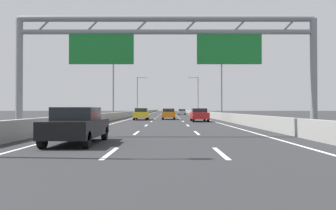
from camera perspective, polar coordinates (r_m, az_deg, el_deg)
ground_plane at (r=98.38m, az=0.07°, el=-1.48°), size 260.00×260.00×0.00m
lane_dash_left_1 at (r=11.12m, az=-9.73°, el=-8.11°), size 0.16×3.00×0.01m
lane_dash_left_2 at (r=20.01m, az=-5.31°, el=-4.78°), size 0.16×3.00×0.01m
lane_dash_left_3 at (r=28.96m, az=-3.62°, el=-3.50°), size 0.16×3.00×0.01m
lane_dash_left_4 at (r=37.94m, az=-2.73°, el=-2.82°), size 0.16×3.00×0.01m
lane_dash_left_5 at (r=46.93m, az=-2.19°, el=-2.40°), size 0.16×3.00×0.01m
lane_dash_left_6 at (r=55.92m, az=-1.82°, el=-2.12°), size 0.16×3.00×0.01m
lane_dash_left_7 at (r=64.91m, az=-1.55°, el=-1.91°), size 0.16×3.00×0.01m
lane_dash_left_8 at (r=73.90m, az=-1.35°, el=-1.76°), size 0.16×3.00×0.01m
lane_dash_left_9 at (r=82.90m, az=-1.19°, el=-1.63°), size 0.16×3.00×0.01m
lane_dash_left_10 at (r=91.90m, az=-1.06°, el=-1.54°), size 0.16×3.00×0.01m
lane_dash_left_11 at (r=100.89m, az=-0.96°, el=-1.46°), size 0.16×3.00×0.01m
lane_dash_left_12 at (r=109.89m, az=-0.87°, el=-1.39°), size 0.16×3.00×0.01m
lane_dash_left_13 at (r=118.89m, az=-0.79°, el=-1.33°), size 0.16×3.00×0.01m
lane_dash_left_14 at (r=127.89m, az=-0.73°, el=-1.28°), size 0.16×3.00×0.01m
lane_dash_left_15 at (r=136.89m, az=-0.67°, el=-1.24°), size 0.16×3.00×0.01m
lane_dash_left_16 at (r=145.89m, az=-0.63°, el=-1.20°), size 0.16×3.00×0.01m
lane_dash_left_17 at (r=154.88m, az=-0.58°, el=-1.17°), size 0.16×3.00×0.01m
lane_dash_right_1 at (r=11.10m, az=9.10°, el=-8.12°), size 0.16×3.00×0.01m
lane_dash_right_2 at (r=19.99m, az=5.06°, el=-4.78°), size 0.16×3.00×0.01m
lane_dash_right_3 at (r=28.95m, az=3.52°, el=-3.50°), size 0.16×3.00×0.01m
lane_dash_right_4 at (r=37.93m, az=2.71°, el=-2.82°), size 0.16×3.00×0.01m
lane_dash_right_5 at (r=46.92m, az=2.21°, el=-2.40°), size 0.16×3.00×0.01m
lane_dash_right_6 at (r=55.91m, az=1.87°, el=-2.12°), size 0.16×3.00×0.01m
lane_dash_right_7 at (r=64.91m, az=1.63°, el=-1.91°), size 0.16×3.00×0.01m
lane_dash_right_8 at (r=73.90m, az=1.45°, el=-1.76°), size 0.16×3.00×0.01m
lane_dash_right_9 at (r=82.90m, az=1.30°, el=-1.63°), size 0.16×3.00×0.01m
lane_dash_right_10 at (r=91.89m, az=1.19°, el=-1.54°), size 0.16×3.00×0.01m
lane_dash_right_11 at (r=100.89m, az=1.09°, el=-1.46°), size 0.16×3.00×0.01m
lane_dash_right_12 at (r=109.89m, az=1.01°, el=-1.39°), size 0.16×3.00×0.01m
lane_dash_right_13 at (r=118.89m, az=0.94°, el=-1.33°), size 0.16×3.00×0.01m
lane_dash_right_14 at (r=127.89m, az=0.88°, el=-1.28°), size 0.16×3.00×0.01m
lane_dash_right_15 at (r=136.89m, az=0.83°, el=-1.24°), size 0.16×3.00×0.01m
lane_dash_right_16 at (r=145.88m, az=0.79°, el=-1.20°), size 0.16×3.00×0.01m
lane_dash_right_17 at (r=154.88m, az=0.75°, el=-1.17°), size 0.16×3.00×0.01m
edge_line_left at (r=86.54m, az=-3.42°, el=-1.59°), size 0.16×176.00×0.01m
edge_line_right at (r=86.53m, az=3.54°, el=-1.59°), size 0.16×176.00×0.01m
barrier_left at (r=108.60m, az=-3.57°, el=-1.15°), size 0.45×220.00×0.95m
barrier_right at (r=108.59m, az=3.71°, el=-1.15°), size 0.45×220.00×0.95m
sign_gantry at (r=17.83m, az=-0.20°, el=10.18°), size 15.86×0.36×6.36m
streetlamp_left_mid at (r=48.06m, az=-8.95°, el=4.08°), size 2.58×0.28×9.50m
streetlamp_right_mid at (r=48.04m, az=8.98°, el=4.08°), size 2.58×0.28×9.50m
streetlamp_left_far at (r=84.80m, az=-5.00°, el=2.03°), size 2.58×0.28×9.50m
streetlamp_right_far at (r=84.78m, az=5.11°, el=2.04°), size 2.58×0.28×9.50m
silver_car at (r=81.53m, az=2.50°, el=-1.15°), size 1.81×4.42×1.35m
red_car at (r=37.95m, az=5.48°, el=-1.66°), size 1.81×4.61×1.49m
black_car at (r=14.34m, az=-15.15°, el=-3.35°), size 1.83×4.51×1.51m
yellow_car at (r=43.33m, az=-4.47°, el=-1.53°), size 1.76×4.42×1.52m
white_car at (r=95.51m, az=0.01°, el=-1.04°), size 1.73×4.61×1.49m
orange_car at (r=45.07m, az=0.22°, el=-1.53°), size 1.74×4.21×1.47m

